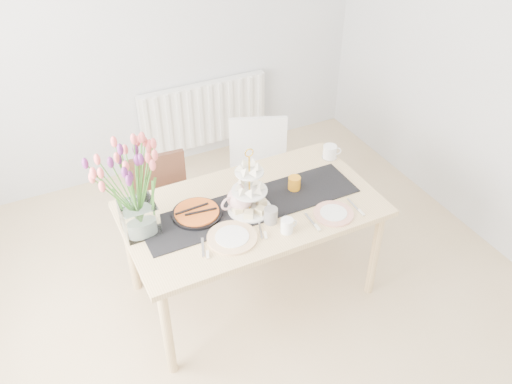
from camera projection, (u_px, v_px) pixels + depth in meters
name	position (u px, v px, depth m)	size (l,w,h in m)	color
room_shell	(266.00, 178.00, 2.70)	(4.50, 4.50, 4.50)	tan
radiator	(204.00, 114.00, 4.96)	(1.20, 0.08, 0.60)	white
dining_table	(252.00, 216.00, 3.45)	(1.60, 0.90, 0.75)	tan
chair_brown	(164.00, 204.00, 3.86)	(0.43, 0.43, 0.82)	#3D2016
chair_white	(259.00, 168.00, 4.15)	(0.57, 0.57, 0.89)	silver
table_runner	(252.00, 206.00, 3.40)	(1.40, 0.35, 0.01)	black
tulip_vase	(132.00, 176.00, 2.97)	(0.72, 0.72, 0.62)	silver
cake_stand	(249.00, 196.00, 3.30)	(0.27, 0.27, 0.40)	gold
teapot	(240.00, 198.00, 3.33)	(0.26, 0.21, 0.17)	white
cream_jug	(330.00, 152.00, 3.81)	(0.10, 0.10, 0.10)	white
tart_tin	(197.00, 213.00, 3.32)	(0.31, 0.31, 0.04)	black
mug_grey	(271.00, 215.00, 3.25)	(0.08, 0.08, 0.10)	slate
mug_white	(287.00, 226.00, 3.18)	(0.08, 0.08, 0.09)	white
mug_orange	(294.00, 183.00, 3.51)	(0.08, 0.08, 0.10)	orange
plate_left	(232.00, 238.00, 3.16)	(0.30, 0.30, 0.02)	silver
plate_right	(333.00, 214.00, 3.33)	(0.25, 0.25, 0.01)	white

